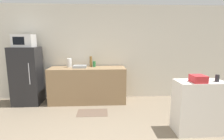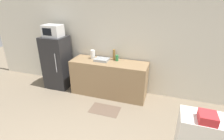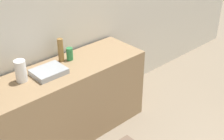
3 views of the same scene
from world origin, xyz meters
The scene contains 6 objects.
wall_back centered at (0.00, 3.26, 1.30)m, with size 8.00×0.06×2.60m, color silver.
counter centered at (-0.05, 2.87, 0.47)m, with size 1.99×0.64×0.94m, color #937551.
sink_basin centered at (-0.24, 2.88, 0.97)m, with size 0.35×0.28×0.06m, color #9EA3A8.
bottle_tall centered at (0.04, 3.05, 1.08)m, with size 0.07×0.07×0.28m, color olive.
bottle_short centered at (0.13, 3.01, 1.01)m, with size 0.08×0.08×0.15m, color #2D7F42.
paper_towel_roll centered at (-0.53, 2.96, 1.06)m, with size 0.12×0.12×0.24m, color white.
Camera 3 is at (-1.73, 0.25, 2.65)m, focal length 50.00 mm.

